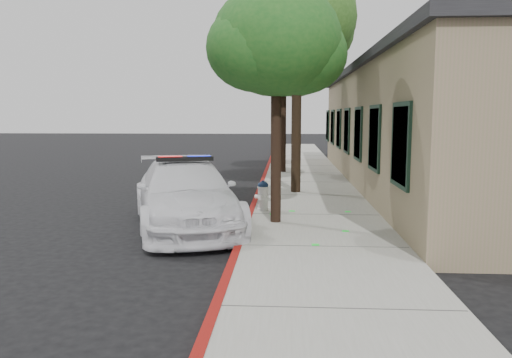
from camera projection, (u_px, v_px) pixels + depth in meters
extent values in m
plane|color=black|center=(235.00, 253.00, 9.37)|extent=(120.00, 120.00, 0.00)
cube|color=gray|center=(314.00, 217.00, 12.24)|extent=(3.20, 60.00, 0.15)
cube|color=maroon|center=(250.00, 216.00, 12.33)|extent=(0.14, 60.00, 0.16)
cube|color=#846D56|center=(452.00, 130.00, 17.63)|extent=(7.00, 20.00, 4.00)
cube|color=black|center=(455.00, 68.00, 17.36)|extent=(7.30, 20.30, 0.24)
cube|color=black|center=(401.00, 145.00, 9.93)|extent=(0.08, 1.48, 1.68)
cube|color=black|center=(374.00, 138.00, 12.90)|extent=(0.08, 1.48, 1.68)
cube|color=black|center=(358.00, 134.00, 15.87)|extent=(0.08, 1.48, 1.68)
cube|color=black|center=(347.00, 131.00, 18.84)|extent=(0.08, 1.48, 1.68)
cube|color=black|center=(339.00, 129.00, 21.81)|extent=(0.08, 1.48, 1.68)
cube|color=black|center=(332.00, 127.00, 24.78)|extent=(0.08, 1.48, 1.68)
cube|color=black|center=(328.00, 126.00, 27.75)|extent=(0.08, 1.48, 1.68)
imported|color=silver|center=(185.00, 195.00, 11.40)|extent=(3.59, 5.59, 1.51)
cube|color=black|center=(185.00, 159.00, 11.29)|extent=(1.23, 0.63, 0.10)
cube|color=red|center=(170.00, 159.00, 11.21)|extent=(0.57, 0.39, 0.11)
cube|color=#0C18D0|center=(199.00, 158.00, 11.37)|extent=(0.57, 0.39, 0.11)
cylinder|color=white|center=(263.00, 209.00, 12.81)|extent=(0.31, 0.31, 0.05)
cylinder|color=white|center=(263.00, 198.00, 12.77)|extent=(0.26, 0.26, 0.50)
cylinder|color=white|center=(263.00, 187.00, 12.74)|extent=(0.29, 0.29, 0.04)
ellipsoid|color=#11213F|center=(263.00, 185.00, 12.73)|extent=(0.27, 0.27, 0.20)
cylinder|color=#11213F|center=(263.00, 182.00, 12.72)|extent=(0.06, 0.06, 0.05)
cylinder|color=white|center=(257.00, 197.00, 12.82)|extent=(0.13, 0.13, 0.10)
cylinder|color=white|center=(269.00, 197.00, 12.71)|extent=(0.13, 0.13, 0.10)
cylinder|color=white|center=(261.00, 197.00, 12.62)|extent=(0.15, 0.14, 0.13)
cylinder|color=black|center=(276.00, 151.00, 11.21)|extent=(0.23, 0.23, 3.18)
ellipsoid|color=#184F19|center=(276.00, 40.00, 10.91)|extent=(2.83, 2.83, 2.41)
ellipsoid|color=#184F19|center=(299.00, 54.00, 11.07)|extent=(2.12, 2.12, 1.80)
ellipsoid|color=#184F19|center=(257.00, 48.00, 10.78)|extent=(2.21, 2.21, 1.88)
cylinder|color=black|center=(296.00, 123.00, 15.59)|extent=(0.30, 0.30, 4.27)
ellipsoid|color=#274E18|center=(297.00, 17.00, 15.19)|extent=(3.58, 3.58, 3.04)
ellipsoid|color=#274E18|center=(308.00, 31.00, 15.69)|extent=(2.89, 2.89, 2.46)
ellipsoid|color=#274E18|center=(285.00, 23.00, 14.89)|extent=(2.77, 2.77, 2.36)
cylinder|color=black|center=(283.00, 130.00, 21.25)|extent=(0.26, 0.26, 3.51)
ellipsoid|color=#19501A|center=(283.00, 66.00, 20.92)|extent=(3.01, 3.01, 2.56)
ellipsoid|color=#19501A|center=(296.00, 73.00, 21.01)|extent=(2.31, 2.31, 1.96)
ellipsoid|color=#19501A|center=(275.00, 70.00, 20.74)|extent=(2.41, 2.41, 2.05)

